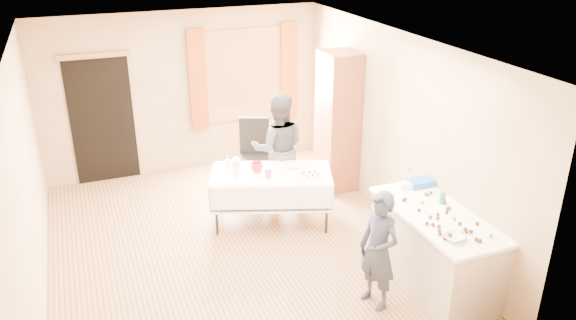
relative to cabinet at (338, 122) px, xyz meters
name	(u,v)px	position (x,y,z in m)	size (l,w,h in m)	color
floor	(236,248)	(-1.99, -1.18, -1.07)	(4.50, 5.50, 0.02)	#9E7047
ceiling	(227,44)	(-1.99, -1.18, 1.55)	(4.50, 5.50, 0.02)	white
wall_back	(184,92)	(-1.99, 1.58, 0.24)	(4.50, 0.02, 2.60)	tan
wall_front	(332,283)	(-1.99, -3.94, 0.24)	(4.50, 0.02, 2.60)	tan
wall_left	(25,184)	(-4.25, -1.18, 0.24)	(0.02, 5.50, 2.60)	tan
wall_right	(396,130)	(0.27, -1.18, 0.24)	(0.02, 5.50, 2.60)	tan
window_frame	(244,75)	(-0.99, 1.54, 0.44)	(1.32, 0.06, 1.52)	olive
window_pane	(244,75)	(-0.99, 1.53, 0.44)	(1.20, 0.02, 1.40)	white
curtain_left	(198,80)	(-1.77, 1.49, 0.44)	(0.28, 0.06, 1.65)	#944118
curtain_right	(289,71)	(-0.21, 1.49, 0.44)	(0.28, 0.06, 1.65)	#944118
doorway	(102,120)	(-3.29, 1.55, -0.06)	(0.95, 0.04, 2.00)	black
door_lintel	(93,55)	(-3.29, 1.52, 0.96)	(1.05, 0.06, 0.08)	olive
cabinet	(338,122)	(0.00, 0.00, 0.00)	(0.50, 0.60, 2.12)	brown
counter	(434,249)	(-0.10, -2.72, -0.61)	(0.80, 1.68, 0.91)	#BFAD9B
party_table	(271,193)	(-1.33, -0.71, -0.62)	(1.79, 1.32, 0.75)	black
chair	(254,169)	(-1.22, 0.36, -0.73)	(0.60, 0.60, 1.11)	black
girl	(379,251)	(-0.89, -2.81, -0.39)	(0.45, 0.56, 1.34)	#21273C
woman	(279,149)	(-1.00, -0.12, -0.24)	(0.94, 0.83, 1.64)	black
soda_can	(443,199)	(0.07, -2.54, -0.09)	(0.07, 0.07, 0.12)	#107847
mixing_bowl	(454,238)	(-0.29, -3.24, -0.13)	(0.22, 0.22, 0.05)	white
foam_block	(405,186)	(-0.12, -2.07, -0.11)	(0.15, 0.10, 0.08)	white
blue_basket	(420,183)	(0.09, -2.06, -0.11)	(0.30, 0.20, 0.08)	blue
pitcher	(236,167)	(-1.78, -0.62, -0.20)	(0.11, 0.11, 0.22)	silver
cup_red	(257,167)	(-1.49, -0.61, -0.25)	(0.21, 0.21, 0.13)	#BC0F32
cup_rainbow	(268,174)	(-1.42, -0.86, -0.26)	(0.14, 0.14, 0.10)	red
small_bowl	(293,167)	(-1.01, -0.69, -0.29)	(0.17, 0.17, 0.05)	white
pastry_tray	(311,175)	(-0.87, -1.00, -0.30)	(0.28, 0.20, 0.02)	white
bottle	(228,162)	(-1.82, -0.33, -0.23)	(0.09, 0.09, 0.16)	white
cake_balls	(445,219)	(-0.13, -2.88, -0.13)	(0.54, 1.13, 0.04)	#3F2314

